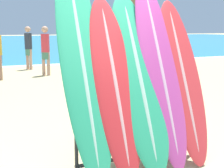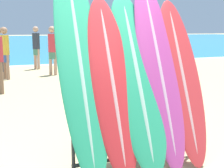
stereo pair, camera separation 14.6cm
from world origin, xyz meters
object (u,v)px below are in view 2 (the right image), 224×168
(surfboard_slot_2, at_px, (137,80))
(surfboard_slot_4, at_px, (182,80))
(surfboard_slot_1, at_px, (112,84))
(surfboard_slot_3, at_px, (159,70))
(person_mid_beach, at_px, (5,51))
(person_near_water, at_px, (36,46))
(person_far_right, at_px, (52,49))
(surfboard_slot_0, at_px, (80,63))
(surfboard_rack, at_px, (137,129))

(surfboard_slot_2, height_order, surfboard_slot_4, surfboard_slot_2)
(surfboard_slot_1, bearing_deg, surfboard_slot_3, 4.56)
(surfboard_slot_4, distance_m, person_mid_beach, 7.41)
(surfboard_slot_1, distance_m, surfboard_slot_3, 0.64)
(person_near_water, bearing_deg, surfboard_slot_2, 142.73)
(surfboard_slot_3, xyz_separation_m, person_near_water, (-0.07, 9.43, -0.20))
(person_near_water, relative_size, person_far_right, 1.00)
(surfboard_slot_4, xyz_separation_m, person_far_right, (-0.10, 7.62, -0.07))
(surfboard_slot_0, height_order, surfboard_slot_4, surfboard_slot_0)
(surfboard_rack, height_order, person_near_water, person_near_water)
(surfboard_slot_3, distance_m, surfboard_slot_4, 0.34)
(person_mid_beach, bearing_deg, surfboard_slot_1, -29.38)
(surfboard_slot_4, bearing_deg, person_far_right, 90.74)
(surfboard_slot_2, xyz_separation_m, person_near_water, (0.23, 9.46, -0.10))
(surfboard_rack, relative_size, surfboard_slot_3, 0.71)
(surfboard_rack, distance_m, surfboard_slot_3, 0.75)
(surfboard_slot_3, bearing_deg, surfboard_rack, -164.04)
(surfboard_slot_1, bearing_deg, person_mid_beach, 95.89)
(surfboard_slot_0, bearing_deg, surfboard_slot_3, -4.32)
(surfboard_slot_2, relative_size, surfboard_slot_4, 1.03)
(surfboard_slot_0, xyz_separation_m, person_mid_beach, (-0.41, 7.10, -0.33))
(surfboard_rack, height_order, surfboard_slot_2, surfboard_slot_2)
(person_far_right, bearing_deg, surfboard_slot_2, -62.81)
(surfboard_slot_2, distance_m, person_mid_beach, 7.29)
(person_far_right, bearing_deg, surfboard_slot_4, -58.22)
(surfboard_slot_1, relative_size, person_near_water, 1.18)
(surfboard_slot_4, bearing_deg, surfboard_slot_1, -179.88)
(surfboard_slot_1, height_order, person_far_right, surfboard_slot_1)
(surfboard_slot_2, bearing_deg, person_far_right, 86.16)
(surfboard_rack, distance_m, person_far_right, 7.69)
(surfboard_slot_4, relative_size, person_near_water, 1.17)
(surfboard_slot_2, xyz_separation_m, surfboard_slot_4, (0.61, -0.01, -0.03))
(surfboard_slot_1, height_order, surfboard_slot_4, surfboard_slot_1)
(surfboard_rack, xyz_separation_m, surfboard_slot_2, (0.02, 0.06, 0.57))
(surfboard_slot_2, xyz_separation_m, person_mid_beach, (-1.07, 7.21, -0.12))
(surfboard_slot_4, relative_size, person_mid_beach, 1.19)
(surfboard_slot_2, height_order, surfboard_slot_3, surfboard_slot_3)
(surfboard_rack, relative_size, person_near_water, 0.94)
(surfboard_rack, relative_size, person_far_right, 0.94)
(surfboard_rack, xyz_separation_m, surfboard_slot_1, (-0.30, 0.04, 0.55))
(person_mid_beach, bearing_deg, surfboard_slot_2, -26.84)
(surfboard_slot_3, xyz_separation_m, person_far_right, (0.21, 7.57, -0.20))
(surfboard_slot_1, bearing_deg, surfboard_slot_2, 3.02)
(surfboard_slot_1, bearing_deg, surfboard_rack, -7.81)
(surfboard_slot_0, distance_m, person_near_water, 9.40)
(person_mid_beach, relative_size, person_far_right, 0.98)
(surfboard_slot_1, xyz_separation_m, person_mid_beach, (-0.75, 7.22, -0.09))
(surfboard_slot_3, relative_size, person_mid_beach, 1.35)
(person_near_water, bearing_deg, person_far_right, 152.65)
(surfboard_slot_1, relative_size, person_mid_beach, 1.20)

